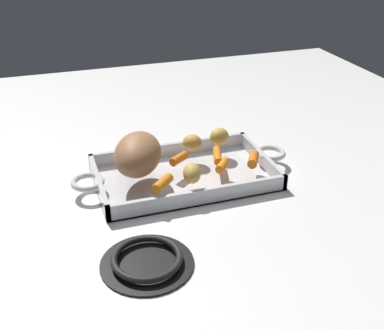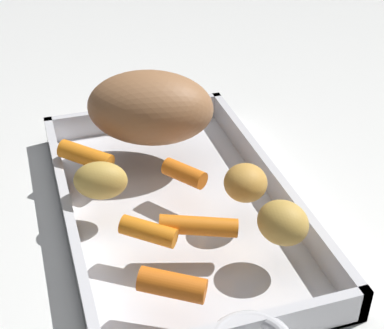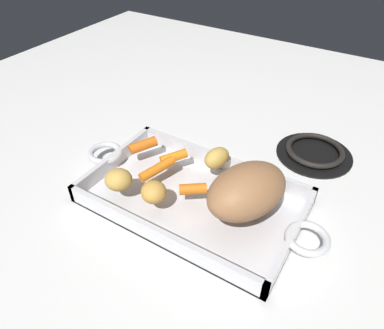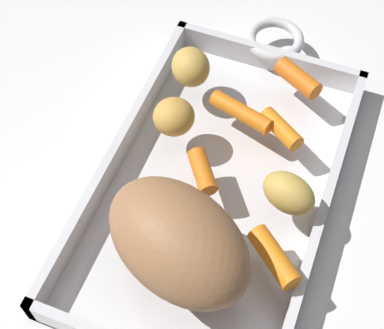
{
  "view_description": "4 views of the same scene",
  "coord_description": "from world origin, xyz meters",
  "px_view_note": "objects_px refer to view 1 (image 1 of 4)",
  "views": [
    {
      "loc": [
        -0.28,
        -0.88,
        0.53
      ],
      "look_at": [
        0.01,
        -0.02,
        0.05
      ],
      "focal_mm": 45.64,
      "sensor_mm": 36.0,
      "label": 1
    },
    {
      "loc": [
        0.47,
        -0.13,
        0.39
      ],
      "look_at": [
        0.02,
        0.01,
        0.07
      ],
      "focal_mm": 54.83,
      "sensor_mm": 36.0,
      "label": 2
    },
    {
      "loc": [
        -0.24,
        0.39,
        0.46
      ],
      "look_at": [
        0.01,
        -0.02,
        0.07
      ],
      "focal_mm": 33.43,
      "sensor_mm": 36.0,
      "label": 3
    },
    {
      "loc": [
        -0.3,
        -0.09,
        0.53
      ],
      "look_at": [
        -0.01,
        0.02,
        0.06
      ],
      "focal_mm": 54.53,
      "sensor_mm": 36.0,
      "label": 4
    }
  ],
  "objects_px": {
    "baby_carrot_short": "(179,159)",
    "potato_near_roast": "(219,136)",
    "roasting_dish": "(184,174)",
    "baby_carrot_northwest": "(217,155)",
    "baby_carrot_southwest": "(253,159)",
    "baby_carrot_long": "(162,183)",
    "baby_carrot_northeast": "(223,165)",
    "potato_golden_large": "(192,173)",
    "pork_roast": "(137,153)",
    "stove_burner_rear": "(147,261)",
    "potato_whole": "(192,143)"
  },
  "relations": [
    {
      "from": "baby_carrot_long",
      "to": "potato_golden_large",
      "type": "xyz_separation_m",
      "value": [
        0.06,
        0.01,
        0.01
      ]
    },
    {
      "from": "stove_burner_rear",
      "to": "potato_golden_large",
      "type": "bearing_deg",
      "value": 52.3
    },
    {
      "from": "baby_carrot_long",
      "to": "baby_carrot_northeast",
      "type": "relative_size",
      "value": 1.17
    },
    {
      "from": "baby_carrot_short",
      "to": "baby_carrot_long",
      "type": "bearing_deg",
      "value": -124.1
    },
    {
      "from": "baby_carrot_northeast",
      "to": "roasting_dish",
      "type": "bearing_deg",
      "value": 147.26
    },
    {
      "from": "pork_roast",
      "to": "baby_carrot_southwest",
      "type": "height_order",
      "value": "pork_roast"
    },
    {
      "from": "baby_carrot_northeast",
      "to": "pork_roast",
      "type": "bearing_deg",
      "value": 163.8
    },
    {
      "from": "potato_near_roast",
      "to": "roasting_dish",
      "type": "bearing_deg",
      "value": -147.28
    },
    {
      "from": "baby_carrot_long",
      "to": "potato_whole",
      "type": "bearing_deg",
      "value": 52.4
    },
    {
      "from": "potato_golden_large",
      "to": "stove_burner_rear",
      "type": "distance_m",
      "value": 0.23
    },
    {
      "from": "baby_carrot_northeast",
      "to": "stove_burner_rear",
      "type": "relative_size",
      "value": 0.33
    },
    {
      "from": "potato_golden_large",
      "to": "baby_carrot_southwest",
      "type": "bearing_deg",
      "value": 11.72
    },
    {
      "from": "baby_carrot_northeast",
      "to": "stove_burner_rear",
      "type": "xyz_separation_m",
      "value": [
        -0.22,
        -0.21,
        -0.04
      ]
    },
    {
      "from": "potato_golden_large",
      "to": "stove_burner_rear",
      "type": "relative_size",
      "value": 0.34
    },
    {
      "from": "baby_carrot_northwest",
      "to": "baby_carrot_short",
      "type": "height_order",
      "value": "baby_carrot_northwest"
    },
    {
      "from": "roasting_dish",
      "to": "potato_golden_large",
      "type": "distance_m",
      "value": 0.09
    },
    {
      "from": "baby_carrot_southwest",
      "to": "baby_carrot_northwest",
      "type": "distance_m",
      "value": 0.08
    },
    {
      "from": "baby_carrot_northeast",
      "to": "baby_carrot_northwest",
      "type": "height_order",
      "value": "same"
    },
    {
      "from": "pork_roast",
      "to": "potato_near_roast",
      "type": "relative_size",
      "value": 2.99
    },
    {
      "from": "baby_carrot_short",
      "to": "potato_golden_large",
      "type": "xyz_separation_m",
      "value": [
        0.0,
        -0.09,
        0.01
      ]
    },
    {
      "from": "baby_carrot_northeast",
      "to": "stove_burner_rear",
      "type": "height_order",
      "value": "baby_carrot_northeast"
    },
    {
      "from": "baby_carrot_southwest",
      "to": "baby_carrot_short",
      "type": "bearing_deg",
      "value": 159.71
    },
    {
      "from": "pork_roast",
      "to": "baby_carrot_short",
      "type": "bearing_deg",
      "value": 4.97
    },
    {
      "from": "potato_near_roast",
      "to": "potato_whole",
      "type": "bearing_deg",
      "value": -173.27
    },
    {
      "from": "baby_carrot_southwest",
      "to": "baby_carrot_northwest",
      "type": "bearing_deg",
      "value": 145.51
    },
    {
      "from": "baby_carrot_short",
      "to": "potato_near_roast",
      "type": "bearing_deg",
      "value": 26.35
    },
    {
      "from": "baby_carrot_northeast",
      "to": "potato_near_roast",
      "type": "distance_m",
      "value": 0.12
    },
    {
      "from": "baby_carrot_short",
      "to": "potato_golden_large",
      "type": "height_order",
      "value": "potato_golden_large"
    },
    {
      "from": "baby_carrot_short",
      "to": "pork_roast",
      "type": "bearing_deg",
      "value": -175.03
    },
    {
      "from": "baby_carrot_northwest",
      "to": "potato_near_roast",
      "type": "relative_size",
      "value": 1.51
    },
    {
      "from": "baby_carrot_northeast",
      "to": "baby_carrot_long",
      "type": "bearing_deg",
      "value": -166.16
    },
    {
      "from": "potato_golden_large",
      "to": "potato_near_roast",
      "type": "bearing_deg",
      "value": 51.45
    },
    {
      "from": "baby_carrot_northeast",
      "to": "potato_whole",
      "type": "bearing_deg",
      "value": 106.74
    },
    {
      "from": "baby_carrot_long",
      "to": "potato_golden_large",
      "type": "distance_m",
      "value": 0.06
    },
    {
      "from": "baby_carrot_long",
      "to": "stove_burner_rear",
      "type": "relative_size",
      "value": 0.38
    },
    {
      "from": "baby_carrot_long",
      "to": "stove_burner_rear",
      "type": "xyz_separation_m",
      "value": [
        -0.08,
        -0.17,
        -0.04
      ]
    },
    {
      "from": "baby_carrot_northeast",
      "to": "potato_whole",
      "type": "height_order",
      "value": "potato_whole"
    },
    {
      "from": "roasting_dish",
      "to": "stove_burner_rear",
      "type": "height_order",
      "value": "roasting_dish"
    },
    {
      "from": "roasting_dish",
      "to": "potato_whole",
      "type": "xyz_separation_m",
      "value": [
        0.04,
        0.06,
        0.04
      ]
    },
    {
      "from": "potato_golden_large",
      "to": "baby_carrot_northeast",
      "type": "bearing_deg",
      "value": 20.46
    },
    {
      "from": "baby_carrot_northeast",
      "to": "potato_golden_large",
      "type": "bearing_deg",
      "value": -159.54
    },
    {
      "from": "baby_carrot_northeast",
      "to": "baby_carrot_short",
      "type": "bearing_deg",
      "value": 143.68
    },
    {
      "from": "baby_carrot_southwest",
      "to": "roasting_dish",
      "type": "bearing_deg",
      "value": 163.06
    },
    {
      "from": "roasting_dish",
      "to": "baby_carrot_northwest",
      "type": "relative_size",
      "value": 6.71
    },
    {
      "from": "baby_carrot_northwest",
      "to": "baby_carrot_northeast",
      "type": "bearing_deg",
      "value": -97.1
    },
    {
      "from": "baby_carrot_northwest",
      "to": "stove_burner_rear",
      "type": "distance_m",
      "value": 0.34
    },
    {
      "from": "pork_roast",
      "to": "stove_burner_rear",
      "type": "bearing_deg",
      "value": -100.11
    },
    {
      "from": "roasting_dish",
      "to": "potato_golden_large",
      "type": "relative_size",
      "value": 9.02
    },
    {
      "from": "baby_carrot_long",
      "to": "baby_carrot_northeast",
      "type": "xyz_separation_m",
      "value": [
        0.14,
        0.03,
        -0.0
      ]
    },
    {
      "from": "pork_roast",
      "to": "potato_near_roast",
      "type": "distance_m",
      "value": 0.22
    }
  ]
}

